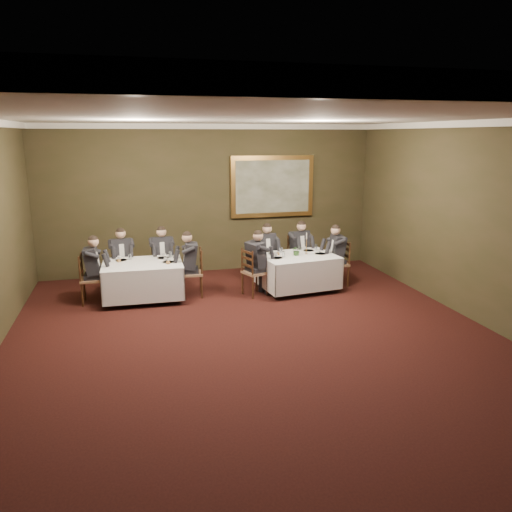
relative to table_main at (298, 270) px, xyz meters
name	(u,v)px	position (x,y,z in m)	size (l,w,h in m)	color
ground	(265,354)	(-1.53, -2.96, -0.45)	(10.00, 10.00, 0.00)	black
ceiling	(266,116)	(-1.53, -2.96, 3.05)	(8.00, 10.00, 0.10)	silver
back_wall	(210,199)	(-1.53, 2.04, 1.30)	(8.00, 0.10, 3.50)	#34311A
right_wall	(501,229)	(2.47, -2.96, 1.30)	(0.10, 10.00, 3.50)	#34311A
crown_molding	(266,121)	(-1.53, -2.96, 2.99)	(8.00, 10.00, 0.12)	white
table_main	(298,270)	(0.00, 0.00, 0.00)	(1.71, 1.38, 0.67)	black
table_second	(143,278)	(-3.22, 0.16, 0.00)	(1.61, 1.24, 0.67)	black
chair_main_backleft	(265,270)	(-0.52, 0.75, -0.17)	(0.51, 0.50, 1.00)	#896446
diner_main_backleft	(265,260)	(-0.51, 0.74, 0.06)	(0.49, 0.55, 1.35)	black
chair_main_backright	(299,266)	(0.32, 0.85, -0.17)	(0.51, 0.49, 1.00)	#896446
diner_main_backright	(299,257)	(0.32, 0.84, 0.06)	(0.48, 0.55, 1.35)	black
chair_main_endleft	(254,282)	(-0.99, -0.12, -0.17)	(0.55, 0.56, 1.00)	#896446
diner_main_endleft	(255,271)	(-0.98, -0.12, 0.06)	(0.59, 0.55, 1.35)	black
chair_main_endright	(338,272)	(0.99, 0.12, -0.17)	(0.44, 0.46, 1.00)	#896446
diner_main_endright	(338,263)	(0.98, 0.12, 0.06)	(0.50, 0.44, 1.35)	black
chair_sec_backleft	(123,276)	(-3.63, 0.98, -0.17)	(0.47, 0.45, 1.00)	#896446
diner_sec_backleft	(122,266)	(-3.63, 0.97, 0.06)	(0.44, 0.51, 1.35)	black
chair_sec_backright	(163,274)	(-2.79, 0.96, -0.17)	(0.45, 0.43, 1.00)	#896446
diner_sec_backright	(162,264)	(-2.78, 0.95, 0.06)	(0.43, 0.49, 1.35)	black
chair_sec_endright	(193,283)	(-2.23, 0.14, -0.17)	(0.46, 0.48, 1.00)	#896446
diner_sec_endright	(192,272)	(-2.24, 0.14, 0.06)	(0.51, 0.45, 1.35)	black
chair_sec_endleft	(92,289)	(-4.22, 0.18, -0.17)	(0.43, 0.45, 1.00)	#896446
diner_sec_endleft	(92,278)	(-4.21, 0.18, 0.06)	(0.49, 0.43, 1.35)	black
centerpiece	(297,250)	(-0.03, 0.00, 0.43)	(0.21, 0.18, 0.23)	#2D5926
candlestick	(306,246)	(0.21, 0.06, 0.49)	(0.07, 0.07, 0.48)	#A87533
place_setting_table_main	(276,252)	(-0.41, 0.30, 0.35)	(0.33, 0.31, 0.14)	white
place_setting_table_second	(124,258)	(-3.59, 0.53, 0.35)	(0.33, 0.31, 0.14)	white
painting	(272,186)	(0.00, 1.98, 1.58)	(2.07, 0.09, 1.49)	#BA8744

